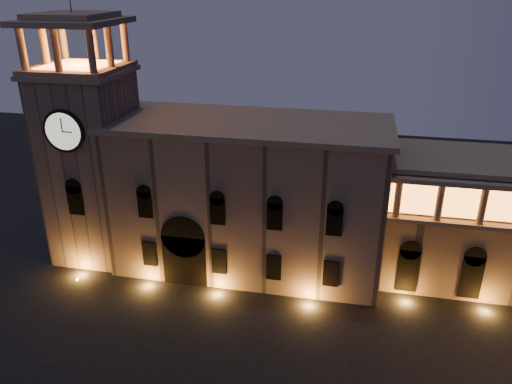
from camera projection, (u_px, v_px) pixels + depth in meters
government_building at (248, 196)px, 56.86m from camera, size 30.80×12.80×17.60m
clock_tower at (92, 157)px, 57.92m from camera, size 9.80×9.80×32.40m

